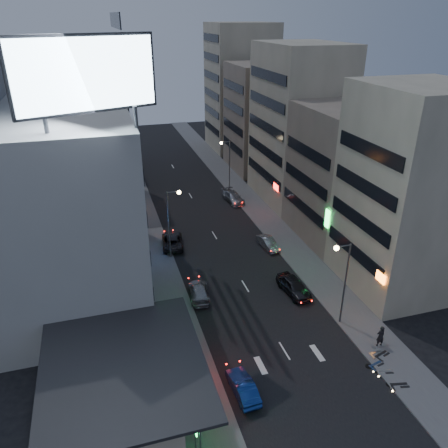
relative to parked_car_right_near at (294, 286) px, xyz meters
name	(u,v)px	position (x,y,z in m)	size (l,w,h in m)	color
ground	(306,386)	(-4.25, -11.50, -0.80)	(180.00, 180.00, 0.00)	black
sidewalk_left	(147,229)	(-12.25, 18.50, -0.74)	(4.00, 120.00, 0.12)	#4C4C4F
sidewalk_right	(262,215)	(3.75, 18.50, -0.74)	(4.00, 120.00, 0.12)	#4C4C4F
food_court	(113,388)	(-18.15, -9.50, 1.18)	(11.00, 13.00, 3.88)	#C5B59A
white_building	(60,202)	(-21.25, 8.50, 8.20)	(14.00, 24.00, 18.00)	#AAAAA5
shophouse_near	(409,193)	(10.75, -1.00, 9.20)	(10.00, 11.00, 20.00)	#C5B59A
shophouse_mid	(347,174)	(11.25, 10.50, 7.20)	(11.00, 12.00, 16.00)	gray
shophouse_far	(298,125)	(10.75, 23.50, 10.20)	(10.00, 14.00, 22.00)	#C5B59A
far_left_a	(77,131)	(-19.75, 33.50, 9.20)	(11.00, 10.00, 20.00)	#AAAAA5
far_left_b	(76,128)	(-20.25, 46.50, 6.70)	(12.00, 10.00, 15.00)	gray
far_right_a	(263,118)	(11.25, 38.50, 8.20)	(11.00, 12.00, 18.00)	gray
far_right_b	(241,88)	(11.75, 52.50, 11.20)	(12.00, 12.00, 24.00)	#C5B59A
billboard	(86,75)	(-17.24, -1.53, 20.86)	(9.52, 3.75, 6.20)	#595B60
street_lamp_right_near	(343,273)	(1.66, -5.50, 4.56)	(1.60, 0.44, 8.02)	#595B60
street_lamp_left	(172,215)	(-10.15, 10.50, 4.56)	(1.60, 0.44, 8.02)	#595B60
street_lamp_right_far	(227,159)	(1.66, 28.50, 4.56)	(1.60, 0.44, 8.02)	#595B60
parked_car_right_near	(294,286)	(0.00, 0.00, 0.00)	(1.90, 4.71, 1.61)	#222226
parked_car_right_mid	(268,243)	(1.03, 9.52, -0.17)	(1.35, 3.86, 1.27)	#A2A4AA
parked_car_left	(172,241)	(-9.85, 13.22, -0.09)	(2.37, 5.13, 1.43)	black
parked_car_right_far	(233,197)	(1.35, 24.29, -0.07)	(2.05, 5.05, 1.47)	#A9AAB1
road_car_blue	(243,387)	(-9.04, -10.78, -0.13)	(1.42, 4.06, 1.34)	navy
road_car_silver	(199,291)	(-9.25, 2.04, -0.14)	(1.85, 4.56, 1.32)	gray
person	(380,336)	(3.58, -9.26, 0.30)	(0.72, 0.47, 1.97)	black
scooter_black_a	(408,376)	(3.18, -13.41, -0.09)	(1.95, 0.65, 1.19)	black
scooter_silver_a	(392,364)	(2.90, -11.91, -0.15)	(1.76, 0.59, 1.07)	#B6B8BE
scooter_blue	(381,355)	(2.62, -10.81, -0.13)	(1.80, 0.60, 1.10)	navy
scooter_black_b	(386,344)	(3.72, -9.89, -0.09)	(1.93, 0.64, 1.18)	black
scooter_silver_b	(382,345)	(3.45, -9.77, -0.14)	(1.79, 0.60, 1.09)	#939699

